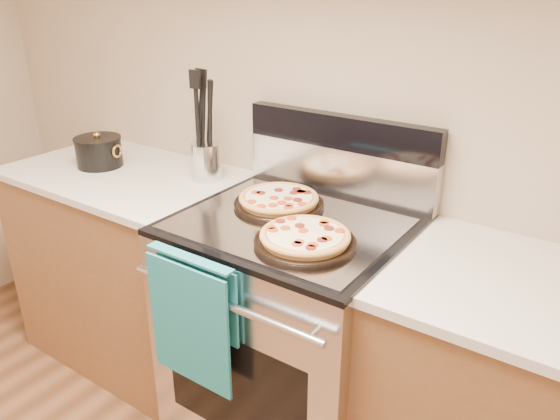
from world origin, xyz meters
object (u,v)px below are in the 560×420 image
Objects in this scene: pepperoni_pizza_front at (305,238)px; utensil_crock at (206,161)px; pepperoni_pizza_back at (279,200)px; saucepan at (99,153)px; range_body at (292,337)px.

pepperoni_pizza_front is 2.04× the size of utensil_crock.
pepperoni_pizza_back is at bearing -12.73° from utensil_crock.
pepperoni_pizza_back is 0.31m from pepperoni_pizza_front.
pepperoni_pizza_front is at bearing -24.12° from utensil_crock.
pepperoni_pizza_back is 1.02× the size of pepperoni_pizza_front.
pepperoni_pizza_front is 0.73m from utensil_crock.
saucepan is (-0.92, -0.04, 0.02)m from pepperoni_pizza_back.
range_body is 5.94× the size of utensil_crock.
pepperoni_pizza_back is 1.63× the size of saucepan.
utensil_crock is at bearing 162.63° from range_body.
saucepan reaches higher than pepperoni_pizza_back.
pepperoni_pizza_front is at bearing -7.65° from saucepan.
pepperoni_pizza_back and pepperoni_pizza_front have the same top height.
saucepan reaches higher than range_body.
saucepan is at bearing 172.35° from pepperoni_pizza_front.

